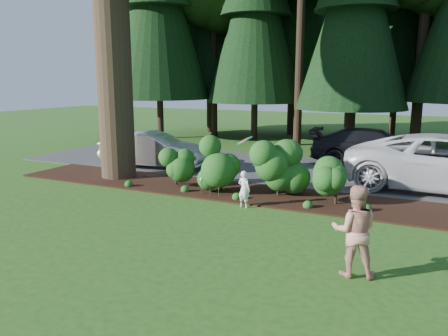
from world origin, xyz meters
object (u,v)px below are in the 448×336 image
at_px(car_silver_wagon, 154,150).
at_px(car_dark_suv, 375,147).
at_px(child, 244,189).
at_px(frisbee, 245,140).
at_px(adult, 354,231).

relative_size(car_silver_wagon, car_dark_suv, 0.83).
xyz_separation_m(child, frisbee, (-0.04, 0.11, 1.37)).
bearing_deg(adult, car_dark_suv, -98.16).
bearing_deg(child, car_dark_suv, -94.17).
bearing_deg(car_dark_suv, car_silver_wagon, 113.42).
xyz_separation_m(car_dark_suv, frisbee, (-2.59, -7.89, 1.11)).
distance_m(car_dark_suv, frisbee, 8.38).
bearing_deg(frisbee, adult, -43.01).
distance_m(child, frisbee, 1.38).
distance_m(car_silver_wagon, car_dark_suv, 9.20).
height_order(adult, frisbee, frisbee).
height_order(child, adult, adult).
relative_size(adult, frisbee, 3.58).
xyz_separation_m(car_silver_wagon, car_dark_suv, (8.13, 4.31, 0.04)).
bearing_deg(child, car_silver_wagon, -19.99).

